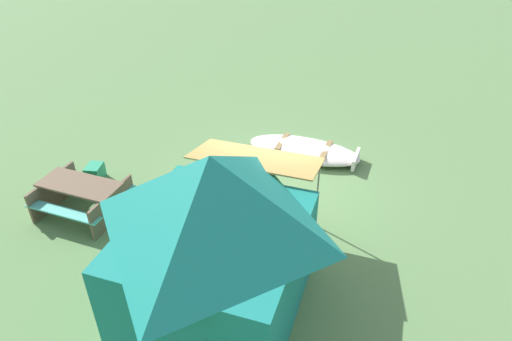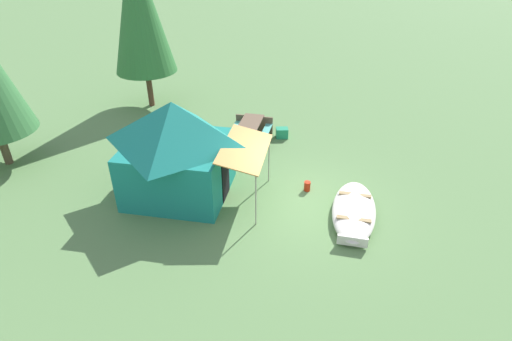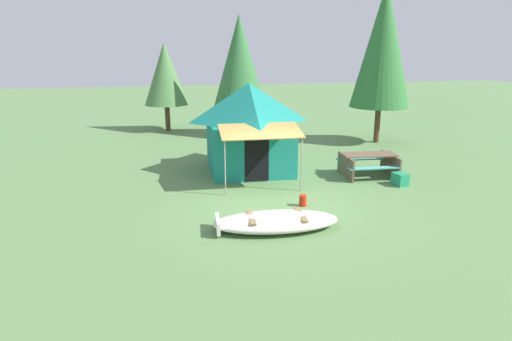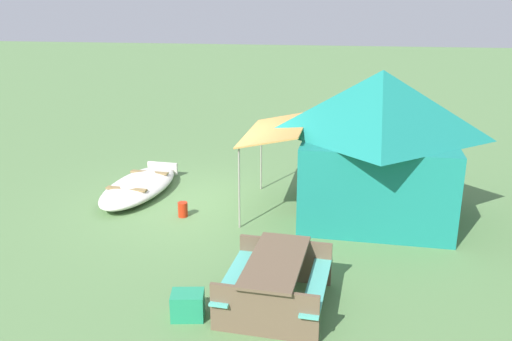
{
  "view_description": "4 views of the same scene",
  "coord_description": "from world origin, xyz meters",
  "px_view_note": "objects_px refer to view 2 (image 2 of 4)",
  "views": [
    {
      "loc": [
        -2.08,
        8.49,
        6.2
      ],
      "look_at": [
        0.27,
        0.43,
        0.71
      ],
      "focal_mm": 31.83,
      "sensor_mm": 36.0,
      "label": 1
    },
    {
      "loc": [
        -10.21,
        -0.25,
        7.31
      ],
      "look_at": [
        0.17,
        1.25,
        0.9
      ],
      "focal_mm": 29.32,
      "sensor_mm": 36.0,
      "label": 2
    },
    {
      "loc": [
        -2.99,
        -10.85,
        4.08
      ],
      "look_at": [
        -0.45,
        0.41,
        0.87
      ],
      "focal_mm": 30.88,
      "sensor_mm": 36.0,
      "label": 3
    },
    {
      "loc": [
        10.54,
        2.8,
        4.31
      ],
      "look_at": [
        0.03,
        1.14,
        0.85
      ],
      "focal_mm": 37.83,
      "sensor_mm": 36.0,
      "label": 4
    }
  ],
  "objects_px": {
    "picnic_table": "(250,130)",
    "cooler_box": "(282,133)",
    "pine_tree_far_center": "(139,7)",
    "fuel_can": "(307,186)",
    "canvas_cabin_tent": "(176,148)",
    "beached_rowboat": "(354,211)"
  },
  "relations": [
    {
      "from": "picnic_table",
      "to": "cooler_box",
      "type": "xyz_separation_m",
      "value": [
        0.49,
        -1.17,
        -0.27
      ]
    },
    {
      "from": "picnic_table",
      "to": "canvas_cabin_tent",
      "type": "bearing_deg",
      "value": 156.96
    },
    {
      "from": "picnic_table",
      "to": "pine_tree_far_center",
      "type": "xyz_separation_m",
      "value": [
        2.86,
        4.92,
        3.72
      ]
    },
    {
      "from": "picnic_table",
      "to": "cooler_box",
      "type": "distance_m",
      "value": 1.3
    },
    {
      "from": "beached_rowboat",
      "to": "canvas_cabin_tent",
      "type": "height_order",
      "value": "canvas_cabin_tent"
    },
    {
      "from": "canvas_cabin_tent",
      "to": "fuel_can",
      "type": "xyz_separation_m",
      "value": [
        0.66,
        -3.84,
        -1.39
      ]
    },
    {
      "from": "canvas_cabin_tent",
      "to": "fuel_can",
      "type": "height_order",
      "value": "canvas_cabin_tent"
    },
    {
      "from": "cooler_box",
      "to": "fuel_can",
      "type": "distance_m",
      "value": 3.68
    },
    {
      "from": "canvas_cabin_tent",
      "to": "picnic_table",
      "type": "bearing_deg",
      "value": -23.04
    },
    {
      "from": "canvas_cabin_tent",
      "to": "cooler_box",
      "type": "relative_size",
      "value": 9.48
    },
    {
      "from": "beached_rowboat",
      "to": "fuel_can",
      "type": "distance_m",
      "value": 1.76
    },
    {
      "from": "cooler_box",
      "to": "pine_tree_far_center",
      "type": "distance_m",
      "value": 7.66
    },
    {
      "from": "picnic_table",
      "to": "fuel_can",
      "type": "xyz_separation_m",
      "value": [
        -3.02,
        -2.28,
        -0.31
      ]
    },
    {
      "from": "picnic_table",
      "to": "beached_rowboat",
      "type": "bearing_deg",
      "value": -138.76
    },
    {
      "from": "beached_rowboat",
      "to": "picnic_table",
      "type": "relative_size",
      "value": 1.64
    },
    {
      "from": "beached_rowboat",
      "to": "canvas_cabin_tent",
      "type": "distance_m",
      "value": 5.39
    },
    {
      "from": "canvas_cabin_tent",
      "to": "fuel_can",
      "type": "distance_m",
      "value": 4.14
    },
    {
      "from": "beached_rowboat",
      "to": "fuel_can",
      "type": "height_order",
      "value": "beached_rowboat"
    },
    {
      "from": "pine_tree_far_center",
      "to": "cooler_box",
      "type": "bearing_deg",
      "value": -111.22
    },
    {
      "from": "canvas_cabin_tent",
      "to": "picnic_table",
      "type": "relative_size",
      "value": 2.32
    },
    {
      "from": "canvas_cabin_tent",
      "to": "pine_tree_far_center",
      "type": "relative_size",
      "value": 0.63
    },
    {
      "from": "fuel_can",
      "to": "pine_tree_far_center",
      "type": "distance_m",
      "value": 10.13
    }
  ]
}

